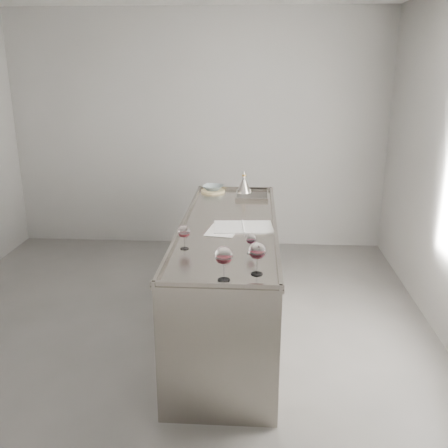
# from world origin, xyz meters

# --- Properties ---
(room_shell) EXTENTS (4.54, 5.04, 2.84)m
(room_shell) POSITION_xyz_m (0.00, 0.00, 1.40)
(room_shell) COLOR #565350
(room_shell) RESTS_ON ground
(counter) EXTENTS (0.77, 2.42, 0.97)m
(counter) POSITION_xyz_m (0.50, 0.30, 0.47)
(counter) COLOR gray
(counter) RESTS_ON ground
(wine_glass_left) EXTENTS (0.09, 0.09, 0.17)m
(wine_glass_left) POSITION_xyz_m (0.23, -0.27, 1.06)
(wine_glass_left) COLOR white
(wine_glass_left) RESTS_ON counter
(wine_glass_middle) EXTENTS (0.11, 0.11, 0.21)m
(wine_glass_middle) POSITION_xyz_m (0.53, -0.78, 1.09)
(wine_glass_middle) COLOR white
(wine_glass_middle) RESTS_ON counter
(wine_glass_right) EXTENTS (0.11, 0.11, 0.21)m
(wine_glass_right) POSITION_xyz_m (0.73, -0.68, 1.09)
(wine_glass_right) COLOR white
(wine_glass_right) RESTS_ON counter
(wine_glass_small) EXTENTS (0.07, 0.07, 0.14)m
(wine_glass_small) POSITION_xyz_m (0.69, -0.33, 1.04)
(wine_glass_small) COLOR white
(wine_glass_small) RESTS_ON counter
(notebook) EXTENTS (0.48, 0.35, 0.02)m
(notebook) POSITION_xyz_m (0.62, 0.23, 0.95)
(notebook) COLOR silver
(notebook) RESTS_ON counter
(loose_paper_top) EXTENTS (0.23, 0.33, 0.00)m
(loose_paper_top) POSITION_xyz_m (0.55, 0.25, 0.94)
(loose_paper_top) COLOR silver
(loose_paper_top) RESTS_ON counter
(loose_paper_under) EXTENTS (0.27, 0.34, 0.00)m
(loose_paper_under) POSITION_xyz_m (0.46, 0.15, 0.94)
(loose_paper_under) COLOR white
(loose_paper_under) RESTS_ON counter
(trivet) EXTENTS (0.27, 0.27, 0.02)m
(trivet) POSITION_xyz_m (0.28, 1.38, 0.95)
(trivet) COLOR #C8B681
(trivet) RESTS_ON counter
(ceramic_bowl) EXTENTS (0.24, 0.24, 0.05)m
(ceramic_bowl) POSITION_xyz_m (0.28, 1.38, 0.98)
(ceramic_bowl) COLOR gray
(ceramic_bowl) RESTS_ON trivet
(wine_funnel) EXTENTS (0.16, 0.16, 0.23)m
(wine_funnel) POSITION_xyz_m (0.59, 1.38, 1.01)
(wine_funnel) COLOR gray
(wine_funnel) RESTS_ON counter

